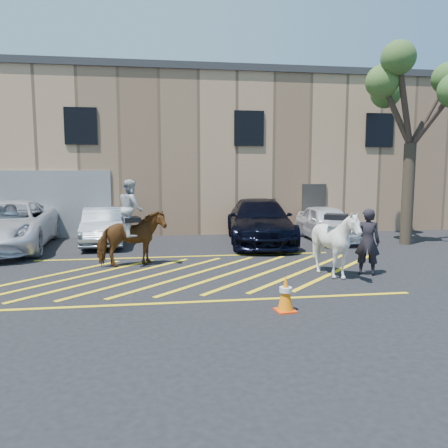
{
  "coord_description": "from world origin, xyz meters",
  "views": [
    {
      "loc": [
        -0.82,
        -11.83,
        2.79
      ],
      "look_at": [
        0.93,
        0.2,
        1.3
      ],
      "focal_mm": 35.0,
      "sensor_mm": 36.0,
      "label": 1
    }
  ],
  "objects": [
    {
      "name": "ground",
      "position": [
        0.0,
        0.0,
        0.0
      ],
      "size": [
        90.0,
        90.0,
        0.0
      ],
      "primitive_type": "plane",
      "color": "black",
      "rests_on": "ground"
    },
    {
      "name": "car_white_pickup",
      "position": [
        -6.24,
        4.44,
        0.86
      ],
      "size": [
        3.33,
        6.39,
        1.72
      ],
      "primitive_type": "imported",
      "rotation": [
        0.0,
        0.0,
        0.08
      ],
      "color": "white",
      "rests_on": "ground"
    },
    {
      "name": "car_silver_sedan",
      "position": [
        -2.99,
        5.16,
        0.7
      ],
      "size": [
        1.78,
        4.32,
        1.39
      ],
      "primitive_type": "imported",
      "rotation": [
        0.0,
        0.0,
        0.07
      ],
      "color": "#939AA1",
      "rests_on": "ground"
    },
    {
      "name": "car_blue_suv",
      "position": [
        2.95,
        4.59,
        0.84
      ],
      "size": [
        2.98,
        6.0,
        1.67
      ],
      "primitive_type": "imported",
      "rotation": [
        0.0,
        0.0,
        -0.11
      ],
      "color": "black",
      "rests_on": "ground"
    },
    {
      "name": "car_white_suv",
      "position": [
        5.77,
        4.8,
        0.7
      ],
      "size": [
        1.74,
        4.15,
        1.41
      ],
      "primitive_type": "imported",
      "rotation": [
        0.0,
        0.0,
        -0.02
      ],
      "color": "white",
      "rests_on": "ground"
    },
    {
      "name": "handler",
      "position": [
        4.63,
        -0.99,
        0.9
      ],
      "size": [
        0.78,
        0.67,
        1.8
      ],
      "primitive_type": "imported",
      "rotation": [
        0.0,
        0.0,
        2.69
      ],
      "color": "black",
      "rests_on": "ground"
    },
    {
      "name": "warehouse",
      "position": [
        -0.01,
        11.99,
        3.65
      ],
      "size": [
        32.42,
        10.2,
        7.3
      ],
      "color": "tan",
      "rests_on": "ground"
    },
    {
      "name": "hatching_zone",
      "position": [
        -0.0,
        -0.3,
        0.01
      ],
      "size": [
        12.6,
        5.12,
        0.01
      ],
      "color": "yellow",
      "rests_on": "ground"
    },
    {
      "name": "mounted_bay",
      "position": [
        -1.68,
        1.02,
        1.03
      ],
      "size": [
        2.1,
        1.39,
        2.54
      ],
      "color": "#5C3715",
      "rests_on": "ground"
    },
    {
      "name": "saddled_white",
      "position": [
        3.68,
        -1.11,
        0.9
      ],
      "size": [
        2.07,
        2.14,
        1.8
      ],
      "color": "silver",
      "rests_on": "ground"
    },
    {
      "name": "traffic_cone",
      "position": [
        1.6,
        -3.66,
        0.37
      ],
      "size": [
        0.42,
        0.42,
        0.73
      ],
      "color": "#FF390A",
      "rests_on": "ground"
    },
    {
      "name": "tree",
      "position": [
        8.42,
        3.49,
        5.69
      ],
      "size": [
        3.99,
        4.37,
        7.31
      ],
      "color": "#413727",
      "rests_on": "ground"
    }
  ]
}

